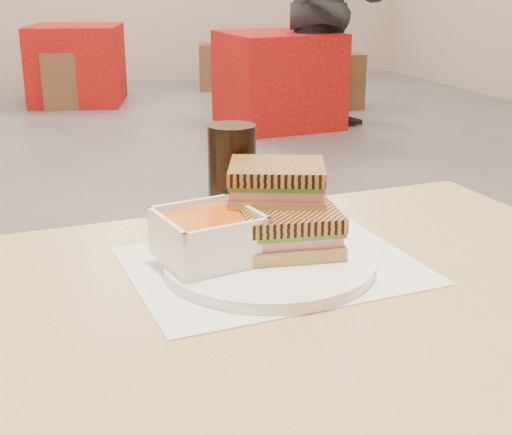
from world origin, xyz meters
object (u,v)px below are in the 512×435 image
object	(u,v)px
main_table	(214,385)
bg_chair_2l	(67,79)
bg_chair_2r	(219,67)
patron_b	(335,4)
panini_lower	(289,230)
bg_chair_1r	(334,80)
bg_table_2	(77,65)
cola_glass	(232,176)
soup_bowl	(208,238)
bg_chair_1l	(266,95)
plate	(269,263)
bg_table_1	(278,80)

from	to	relation	value
main_table	bg_chair_2l	xyz separation A→B (m)	(0.16, 5.78, -0.39)
bg_chair_2r	patron_b	distance (m)	2.26
bg_chair_2l	patron_b	distance (m)	2.52
bg_chair_2l	bg_chair_2r	bearing A→B (deg)	20.13
panini_lower	bg_chair_1r	distance (m)	5.45
bg_chair_2r	main_table	bearing A→B (deg)	-104.97
bg_table_2	patron_b	bearing A→B (deg)	-44.87
bg_chair_1r	cola_glass	bearing A→B (deg)	-115.66
soup_bowl	bg_chair_2l	size ratio (longest dim) A/B	0.30
bg_table_2	bg_chair_1l	xyz separation A→B (m)	(1.31, -1.49, -0.11)
soup_bowl	bg_chair_2r	bearing A→B (deg)	74.99
soup_bowl	bg_chair_1l	xyz separation A→B (m)	(1.55, 4.37, -0.56)
bg_chair_1r	bg_chair_2l	bearing A→B (deg)	161.23
cola_glass	bg_chair_1l	xyz separation A→B (m)	(1.47, 4.20, -0.60)
panini_lower	bg_chair_1r	bearing A→B (deg)	65.45
cola_glass	patron_b	world-z (taller)	patron_b
bg_chair_1l	bg_chair_1r	world-z (taller)	bg_chair_1r
bg_chair_1l	bg_chair_1r	xyz separation A→B (m)	(0.82, 0.56, 0.00)
bg_chair_1r	patron_b	xyz separation A→B (m)	(-0.37, -0.81, 0.68)
soup_bowl	bg_chair_2r	size ratio (longest dim) A/B	0.30
cola_glass	bg_chair_2r	distance (m)	6.31
main_table	bg_chair_1l	xyz separation A→B (m)	(1.57, 4.47, -0.40)
plate	bg_chair_1l	size ratio (longest dim) A/B	0.57
patron_b	bg_chair_2r	bearing A→B (deg)	98.47
bg_chair_2l	bg_table_2	bearing A→B (deg)	58.58
bg_table_2	bg_chair_1r	bearing A→B (deg)	-23.67
plate	panini_lower	size ratio (longest dim) A/B	1.98
main_table	bg_chair_1r	bearing A→B (deg)	64.59
bg_table_2	bg_chair_1l	distance (m)	1.98
bg_table_1	bg_chair_1l	size ratio (longest dim) A/B	1.73
main_table	plate	bearing A→B (deg)	38.65
plate	patron_b	distance (m)	4.56
bg_chair_2l	panini_lower	bearing A→B (deg)	-90.24
soup_bowl	bg_chair_1l	size ratio (longest dim) A/B	0.29
plate	bg_chair_2r	size ratio (longest dim) A/B	0.59
plate	bg_table_1	size ratio (longest dim) A/B	0.33
cola_glass	bg_chair_2r	size ratio (longest dim) A/B	0.33
main_table	bg_chair_2l	world-z (taller)	main_table
plate	patron_b	size ratio (longest dim) A/B	0.16
plate	panini_lower	bearing A→B (deg)	24.85
bg_table_2	bg_chair_2l	xyz separation A→B (m)	(-0.11, -0.17, -0.10)
bg_chair_2l	patron_b	bearing A→B (deg)	-40.21
bg_table_2	bg_chair_1l	bearing A→B (deg)	-48.70
plate	bg_table_2	world-z (taller)	plate
main_table	panini_lower	size ratio (longest dim) A/B	8.57
bg_chair_1l	bg_chair_2r	distance (m)	1.88
bg_table_2	bg_chair_2l	size ratio (longest dim) A/B	1.95
soup_bowl	cola_glass	xyz separation A→B (m)	(0.08, 0.17, 0.03)
bg_table_1	panini_lower	bearing A→B (deg)	-109.31
cola_glass	bg_chair_1l	distance (m)	4.49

